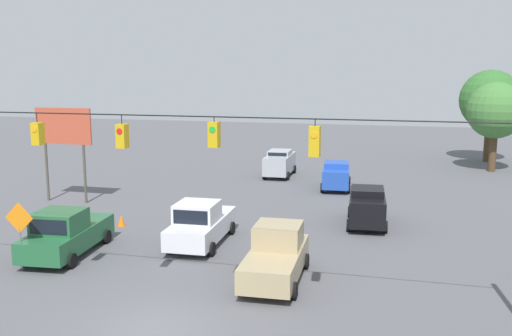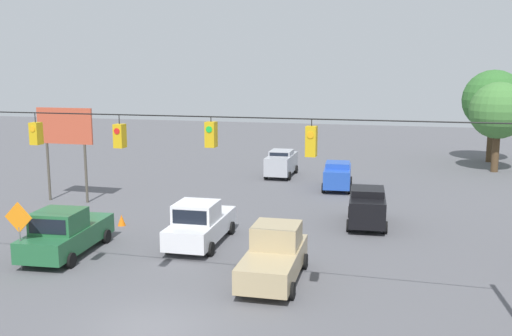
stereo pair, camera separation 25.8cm
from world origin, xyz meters
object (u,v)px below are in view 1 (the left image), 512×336
object	(u,v)px
sedan_blue_oncoming_deep	(336,175)
sedan_silver_withflow_deep	(280,163)
overhead_signal_span	(171,178)
tree_horizon_left	(490,100)
pickup_truck_white_withflow_mid	(201,224)
traffic_cone_nearest	(69,250)
sedan_black_oncoming_far	(367,206)
roadside_billboard	(64,133)
pickup_truck_tan_crossing_near	(276,256)
work_zone_sign	(19,223)
traffic_cone_third	(121,220)
tree_horizon_right	(496,111)
pickup_truck_green_parked_shoulder	(66,234)
traffic_cone_second	(94,234)

from	to	relation	value
sedan_blue_oncoming_deep	sedan_silver_withflow_deep	world-z (taller)	sedan_silver_withflow_deep
overhead_signal_span	tree_horizon_left	world-z (taller)	tree_horizon_left
pickup_truck_white_withflow_mid	traffic_cone_nearest	size ratio (longest dim) A/B	9.22
sedan_black_oncoming_far	roadside_billboard	distance (m)	18.70
pickup_truck_tan_crossing_near	sedan_black_oncoming_far	xyz separation A→B (m)	(-2.90, -8.98, 0.07)
traffic_cone_nearest	pickup_truck_white_withflow_mid	bearing A→B (deg)	-148.24
sedan_blue_oncoming_deep	tree_horizon_left	size ratio (longest dim) A/B	0.54
work_zone_sign	tree_horizon_left	size ratio (longest dim) A/B	0.35
traffic_cone_third	tree_horizon_right	bearing A→B (deg)	-133.47
pickup_truck_green_parked_shoulder	traffic_cone_third	xyz separation A→B (m)	(-0.07, -4.93, -0.68)
sedan_silver_withflow_deep	tree_horizon_right	distance (m)	17.73
pickup_truck_green_parked_shoulder	traffic_cone_nearest	distance (m)	0.72
work_zone_sign	sedan_blue_oncoming_deep	bearing A→B (deg)	-118.38
traffic_cone_second	pickup_truck_tan_crossing_near	bearing A→B (deg)	163.05
sedan_blue_oncoming_deep	traffic_cone_third	size ratio (longest dim) A/B	7.50
pickup_truck_tan_crossing_near	traffic_cone_third	size ratio (longest dim) A/B	8.66
tree_horizon_left	sedan_black_oncoming_far	bearing A→B (deg)	69.73
traffic_cone_nearest	work_zone_sign	world-z (taller)	work_zone_sign
pickup_truck_tan_crossing_near	sedan_silver_withflow_deep	size ratio (longest dim) A/B	1.11
sedan_silver_withflow_deep	sedan_black_oncoming_far	world-z (taller)	sedan_silver_withflow_deep
sedan_silver_withflow_deep	tree_horizon_right	world-z (taller)	tree_horizon_right
pickup_truck_green_parked_shoulder	sedan_black_oncoming_far	xyz separation A→B (m)	(-12.53, -8.37, 0.06)
traffic_cone_nearest	tree_horizon_right	size ratio (longest dim) A/B	0.08
pickup_truck_tan_crossing_near	roadside_billboard	distance (m)	18.63
traffic_cone_third	tree_horizon_left	distance (m)	35.27
overhead_signal_span	work_zone_sign	bearing A→B (deg)	-16.02
roadside_billboard	tree_horizon_left	world-z (taller)	tree_horizon_left
sedan_blue_oncoming_deep	traffic_cone_third	bearing A→B (deg)	51.55
sedan_blue_oncoming_deep	sedan_silver_withflow_deep	bearing A→B (deg)	-37.50
traffic_cone_second	traffic_cone_third	world-z (taller)	same
overhead_signal_span	traffic_cone_second	bearing A→B (deg)	-44.02
pickup_truck_tan_crossing_near	traffic_cone_second	bearing A→B (deg)	-16.95
sedan_blue_oncoming_deep	traffic_cone_nearest	bearing A→B (deg)	60.92
traffic_cone_second	tree_horizon_right	xyz separation A→B (m)	(-21.20, -24.91, 4.59)
sedan_black_oncoming_far	traffic_cone_second	bearing A→B (deg)	25.80
tree_horizon_right	pickup_truck_white_withflow_mid	bearing A→B (deg)	56.59
traffic_cone_nearest	roadside_billboard	xyz separation A→B (m)	(6.06, -9.30, 3.97)
overhead_signal_span	traffic_cone_second	size ratio (longest dim) A/B	39.91
traffic_cone_second	sedan_black_oncoming_far	bearing A→B (deg)	-154.20
work_zone_sign	tree_horizon_right	xyz separation A→B (m)	(-21.86, -29.43, 2.90)
traffic_cone_second	tree_horizon_left	world-z (taller)	tree_horizon_left
traffic_cone_second	tree_horizon_right	distance (m)	33.04
sedan_black_oncoming_far	work_zone_sign	bearing A→B (deg)	38.72
pickup_truck_white_withflow_mid	tree_horizon_left	distance (m)	33.98
pickup_truck_white_withflow_mid	sedan_silver_withflow_deep	distance (m)	17.94
overhead_signal_span	sedan_black_oncoming_far	world-z (taller)	overhead_signal_span
pickup_truck_green_parked_shoulder	tree_horizon_right	bearing A→B (deg)	-127.92
sedan_black_oncoming_far	tree_horizon_left	distance (m)	26.10
pickup_truck_green_parked_shoulder	sedan_black_oncoming_far	bearing A→B (deg)	-146.24
sedan_black_oncoming_far	tree_horizon_right	size ratio (longest dim) A/B	0.63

